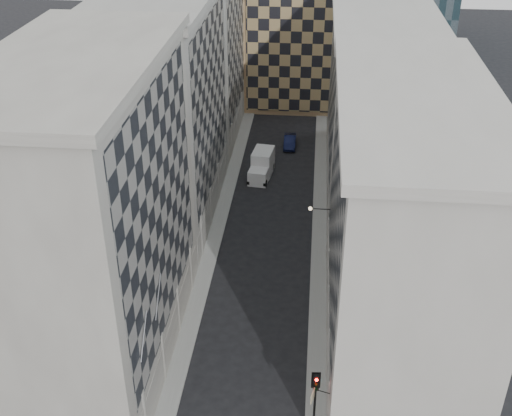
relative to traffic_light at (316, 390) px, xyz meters
The scene contains 14 objects.
sidewalk_west 27.53m from the traffic_light, 112.25° to the left, with size 1.50×100.00×0.15m, color gray.
sidewalk_east 25.52m from the traffic_light, 89.63° to the left, with size 1.50×100.00×0.15m, color gray.
bldg_left_a 19.01m from the traffic_light, 158.57° to the left, with size 10.80×22.80×23.70m.
bldg_left_b 33.36m from the traffic_light, 119.46° to the left, with size 10.80×22.80×22.70m.
bldg_left_c 53.23m from the traffic_light, 107.62° to the left, with size 10.80×22.80×21.70m.
bldg_right_a 13.55m from the traffic_light, 60.58° to the left, with size 10.80×26.80×20.70m.
bldg_right_b 38.22m from the traffic_light, 81.15° to the left, with size 10.80×28.80×19.70m.
tan_block 63.50m from the traffic_light, 92.80° to the left, with size 16.80×14.80×18.80m.
flagpoles_left 11.89m from the traffic_light, behind, with size 0.10×6.33×2.33m.
bracket_lamp 19.45m from the traffic_light, 92.11° to the left, with size 1.98×0.36×0.36m.
traffic_light is the anchor object (origin of this frame).
box_truck 37.78m from the traffic_light, 100.43° to the left, with size 2.88×5.72×3.01m.
dark_car 45.94m from the traffic_light, 94.89° to the left, with size 1.51×4.33×1.43m, color #0F1437.
shop_sign 0.75m from the traffic_light, 100.82° to the right, with size 1.27×0.76×0.86m.
Camera 1 is at (4.07, -25.87, 35.36)m, focal length 45.00 mm.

